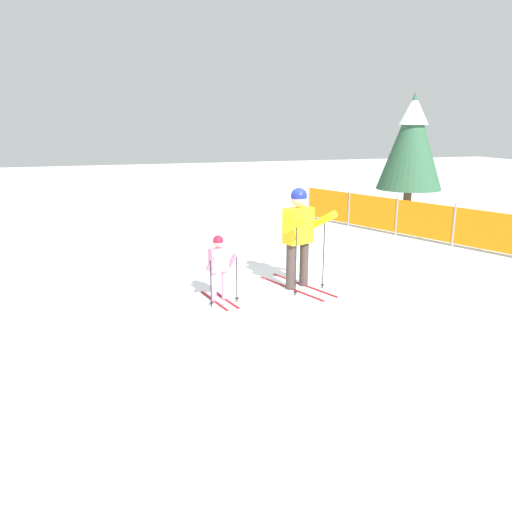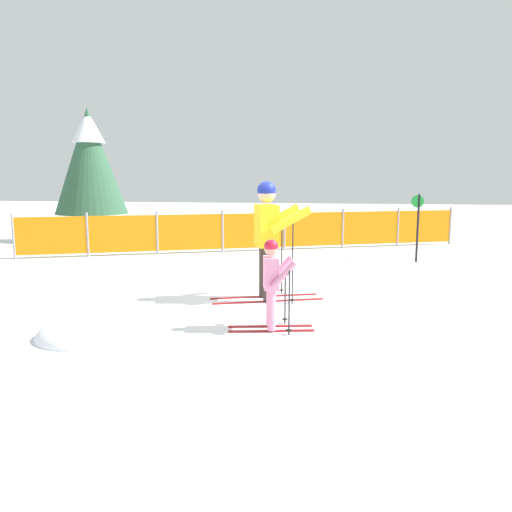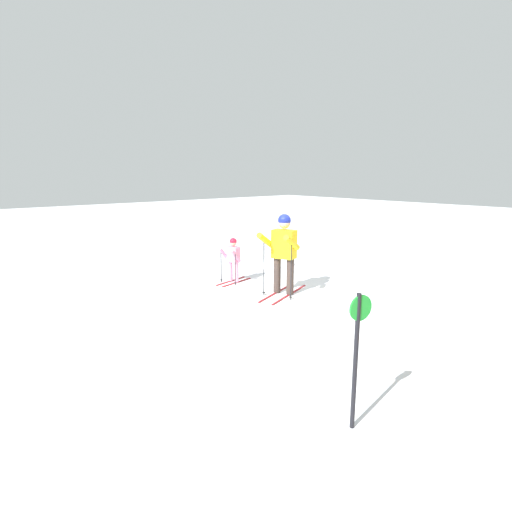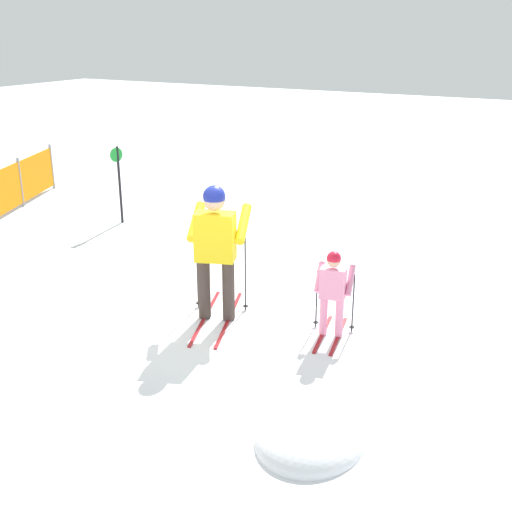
# 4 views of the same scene
# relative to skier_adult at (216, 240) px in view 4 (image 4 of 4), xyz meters

# --- Properties ---
(ground_plane) EXTENTS (60.00, 60.00, 0.00)m
(ground_plane) POSITION_rel_skier_adult_xyz_m (-0.20, 0.07, -1.11)
(ground_plane) COLOR white
(skier_adult) EXTENTS (1.77, 1.05, 1.85)m
(skier_adult) POSITION_rel_skier_adult_xyz_m (0.00, 0.00, 0.00)
(skier_adult) COLOR maroon
(skier_adult) RESTS_ON ground_plane
(skier_child) EXTENTS (1.10, 0.55, 1.15)m
(skier_child) POSITION_rel_skier_adult_xyz_m (0.26, -1.55, -0.44)
(skier_child) COLOR maroon
(skier_child) RESTS_ON ground_plane
(trail_marker) EXTENTS (0.28, 0.09, 1.53)m
(trail_marker) POSITION_rel_skier_adult_xyz_m (2.85, 4.04, -0.17)
(trail_marker) COLOR black
(trail_marker) RESTS_ON ground_plane
(snow_mound) EXTENTS (1.22, 1.04, 0.49)m
(snow_mound) POSITION_rel_skier_adult_xyz_m (-1.89, -2.24, -1.11)
(snow_mound) COLOR white
(snow_mound) RESTS_ON ground_plane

